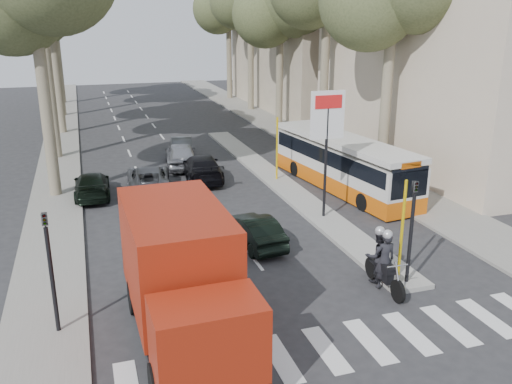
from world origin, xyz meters
TOP-DOWN VIEW (x-y plane):
  - ground at (0.00, 0.00)m, footprint 120.00×120.00m
  - sidewalk_right at (8.60, 25.00)m, footprint 3.20×70.00m
  - median_left at (-8.00, 28.00)m, footprint 2.40×64.00m
  - traffic_island at (3.25, 11.00)m, footprint 1.50×26.00m
  - building_near at (15.50, 12.00)m, footprint 11.00×18.00m
  - building_far at (15.50, 34.00)m, footprint 11.00×20.00m
  - billboard at (3.25, 5.00)m, footprint 1.50×12.10m
  - traffic_light_island at (3.25, -1.50)m, footprint 0.16×0.41m
  - traffic_light_left at (-7.60, -1.00)m, footprint 0.16×0.41m
  - tree_r_c at (9.03, 26.11)m, footprint 7.40×7.20m
  - silver_hatchback at (-3.50, 0.19)m, footprint 1.99×4.36m
  - dark_hatchback at (-0.50, 3.26)m, footprint 1.64×3.75m
  - queue_car_a at (-3.50, 11.46)m, footprint 2.63×4.87m
  - queue_car_b at (-0.50, 12.59)m, footprint 2.31×4.89m
  - queue_car_c at (-1.10, 15.53)m, footprint 2.27×4.56m
  - queue_car_d at (-0.50, 18.75)m, footprint 1.65×3.68m
  - queue_car_e at (-6.27, 11.42)m, footprint 1.80×4.17m
  - red_truck at (-4.28, -2.24)m, footprint 2.69×6.76m
  - city_bus at (6.03, 8.83)m, footprint 3.48×10.42m
  - motorcycle at (2.41, -1.24)m, footprint 0.89×2.46m
  - pedestrian_near at (7.51, 7.50)m, footprint 0.82×1.10m
  - pedestrian_far at (7.41, 12.18)m, footprint 1.23×0.91m

SIDE VIEW (x-z plane):
  - ground at x=0.00m, z-range 0.00..0.00m
  - sidewalk_right at x=8.60m, z-range 0.00..0.12m
  - median_left at x=-8.00m, z-range 0.00..0.12m
  - traffic_island at x=3.25m, z-range 0.00..0.16m
  - queue_car_d at x=-0.50m, z-range 0.00..1.17m
  - queue_car_e at x=-6.27m, z-range 0.00..1.20m
  - dark_hatchback at x=-0.50m, z-range 0.00..1.20m
  - queue_car_a at x=-3.50m, z-range 0.00..1.30m
  - queue_car_b at x=-0.50m, z-range 0.00..1.38m
  - silver_hatchback at x=-3.50m, z-range 0.00..1.45m
  - queue_car_c at x=-1.10m, z-range 0.00..1.49m
  - motorcycle at x=2.41m, z-range -0.09..1.99m
  - pedestrian_near at x=7.51m, z-range 0.12..1.82m
  - pedestrian_far at x=7.41m, z-range 0.12..1.86m
  - city_bus at x=6.03m, z-range 0.07..2.77m
  - red_truck at x=-4.28m, z-range 0.10..3.68m
  - traffic_light_island at x=3.25m, z-range 0.69..4.29m
  - traffic_light_left at x=-7.60m, z-range 0.69..4.29m
  - billboard at x=3.25m, z-range 0.90..6.50m
  - building_far at x=15.50m, z-range 0.00..16.00m
  - building_near at x=15.50m, z-range 0.00..18.00m
  - tree_r_c at x=9.03m, z-range 3.03..16.35m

